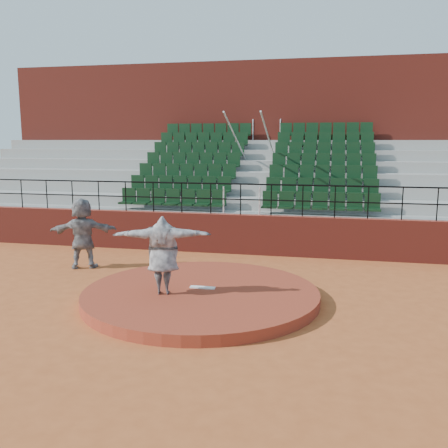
{
  "coord_description": "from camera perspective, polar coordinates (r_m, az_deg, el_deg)",
  "views": [
    {
      "loc": [
        2.95,
        -10.84,
        3.71
      ],
      "look_at": [
        0.0,
        2.5,
        1.4
      ],
      "focal_mm": 40.0,
      "sensor_mm": 36.0,
      "label": 1
    }
  ],
  "objects": [
    {
      "name": "press_box_facade",
      "position": [
        23.62,
        5.36,
        9.16
      ],
      "size": [
        24.0,
        3.0,
        7.1
      ],
      "primitive_type": "cube",
      "color": "maroon",
      "rests_on": "ground"
    },
    {
      "name": "boundary_wall",
      "position": [
        16.4,
        1.88,
        -1.16
      ],
      "size": [
        24.0,
        0.3,
        1.3
      ],
      "primitive_type": "cube",
      "color": "maroon",
      "rests_on": "ground"
    },
    {
      "name": "pitchers_mound",
      "position": [
        11.79,
        -2.65,
        -8.11
      ],
      "size": [
        5.5,
        5.5,
        0.25
      ],
      "primitive_type": "cylinder",
      "color": "maroon",
      "rests_on": "ground"
    },
    {
      "name": "seating_deck",
      "position": [
        19.83,
        3.83,
        3.03
      ],
      "size": [
        24.0,
        5.97,
        4.63
      ],
      "color": "gray",
      "rests_on": "ground"
    },
    {
      "name": "pitching_rubber",
      "position": [
        11.89,
        -2.46,
        -7.26
      ],
      "size": [
        0.6,
        0.15,
        0.03
      ],
      "primitive_type": "cube",
      "color": "white",
      "rests_on": "pitchers_mound"
    },
    {
      "name": "wall_railing",
      "position": [
        16.2,
        1.91,
        3.64
      ],
      "size": [
        24.04,
        0.05,
        1.03
      ],
      "color": "black",
      "rests_on": "boundary_wall"
    },
    {
      "name": "fielder",
      "position": [
        15.07,
        -15.85,
        -1.0
      ],
      "size": [
        2.01,
        1.22,
        2.07
      ],
      "primitive_type": "imported",
      "rotation": [
        0.0,
        0.0,
        3.48
      ],
      "color": "black",
      "rests_on": "ground"
    },
    {
      "name": "pitcher",
      "position": [
        11.35,
        -7.01,
        -3.54
      ],
      "size": [
        2.27,
        1.06,
        1.78
      ],
      "primitive_type": "imported",
      "rotation": [
        0.0,
        0.0,
        3.36
      ],
      "color": "black",
      "rests_on": "pitchers_mound"
    },
    {
      "name": "ground",
      "position": [
        11.83,
        -2.64,
        -8.69
      ],
      "size": [
        90.0,
        90.0,
        0.0
      ],
      "primitive_type": "plane",
      "color": "#AE5427",
      "rests_on": "ground"
    }
  ]
}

